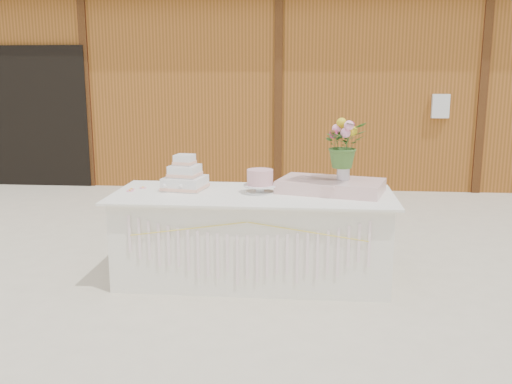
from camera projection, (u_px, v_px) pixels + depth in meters
ground at (253, 279)px, 5.03m from camera, size 80.00×80.00×0.00m
barn at (284, 79)px, 10.53m from camera, size 12.60×4.60×3.30m
cake_table at (253, 237)px, 4.94m from camera, size 2.40×1.00×0.77m
wedding_cake at (185, 178)px, 5.02m from camera, size 0.40×0.40×0.31m
pink_cake_stand at (260, 180)px, 4.86m from camera, size 0.28×0.28×0.21m
satin_runner at (331, 186)px, 4.91m from camera, size 0.97×0.72×0.11m
flower_vase at (343, 171)px, 4.90m from camera, size 0.11×0.11×0.15m
bouquet at (344, 139)px, 4.84m from camera, size 0.43×0.40×0.40m
loose_flowers at (133, 189)px, 5.01m from camera, size 0.15×0.31×0.02m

